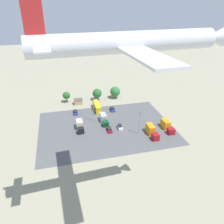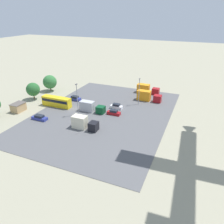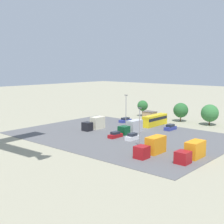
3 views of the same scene
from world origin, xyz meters
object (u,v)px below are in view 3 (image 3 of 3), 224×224
Objects in this scene: parked_car_0 at (132,137)px; parked_car_3 at (125,120)px; parked_truck_3 at (152,147)px; parked_truck_0 at (95,124)px; parked_car_2 at (170,128)px; shed_building at (150,115)px; parked_car_1 at (115,135)px; parked_truck_1 at (132,127)px; bus at (155,120)px; parked_truck_2 at (192,152)px.

parked_car_0 is 24.31m from parked_car_3.
parked_car_3 is at bearing -42.97° from parked_truck_3.
parked_truck_0 is (16.07, -3.16, 0.89)m from parked_car_0.
shed_building is at bearing -37.88° from parked_car_2.
parked_truck_1 reaches higher than parked_car_1.
shed_building is at bearing -94.59° from parked_truck_0.
parked_truck_3 is (-16.93, 26.89, -0.13)m from bus.
bus is 18.92m from parked_truck_0.
parked_car_0 is at bearing 132.79° from parked_car_3.
bus is at bearing 131.70° from shed_building.
bus is 7.59m from parked_car_2.
parked_truck_1 is (-11.21, 11.22, 0.85)m from parked_car_3.
parked_car_1 is 12.15m from parked_truck_0.
bus is 1.42× the size of parked_truck_0.
parked_car_1 is at bearing 122.07° from parked_car_3.
parked_truck_1 is at bearing 57.64° from parked_car_2.
parked_car_3 is 15.89m from parked_truck_1.
shed_building is 0.50× the size of parked_truck_3.
parked_truck_0 is 0.85× the size of parked_truck_3.
parked_truck_0 is 0.85× the size of parked_truck_2.
parked_car_3 is at bearing 76.68° from shed_building.
parked_truck_0 is at bearing -21.91° from parked_truck_3.
shed_building is 25.12m from parked_truck_0.
parked_car_2 is at bearing 142.12° from shed_building.
parked_truck_3 reaches higher than parked_car_0.
parked_truck_1 reaches higher than parked_car_3.
bus is at bearing 93.81° from parked_car_1.
parked_car_3 is (16.52, -17.84, -0.07)m from parked_car_0.
parked_truck_1 is (6.27, 9.89, 0.78)m from parked_car_2.
parked_truck_2 is (-17.67, 21.82, 0.85)m from parked_car_2.
parked_truck_0 is 29.05m from parked_truck_3.
parked_car_2 is 28.09m from parked_truck_2.
parked_car_3 is 37.45m from parked_truck_3.
parked_truck_3 is (-24.94, 35.88, 0.35)m from shed_building.
shed_building is at bearing 107.76° from parked_car_1.
parked_car_0 is at bearing -35.22° from parked_truck_3.
parked_car_0 is 0.56× the size of parked_truck_0.
parked_truck_1 is at bearing 93.39° from bus.
parked_truck_1 is at bearing -162.21° from parked_truck_0.
parked_car_0 is 13.35m from parked_truck_3.
parked_car_3 is 42.10m from parked_truck_2.
shed_building reaches higher than parked_car_0.
parked_truck_0 is at bearing 58.02° from bus.
bus reaches higher than parked_car_1.
bus is (-8.01, 8.99, 0.48)m from shed_building.
parked_truck_3 is at bearing 158.09° from parked_truck_0.
parked_car_2 is 0.57× the size of parked_truck_0.
parked_car_1 is at bearing -167.88° from parked_car_0.
parked_car_3 is (10.46, 1.37, -1.14)m from bus.
parked_car_1 is (4.70, 1.01, -0.04)m from parked_car_0.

